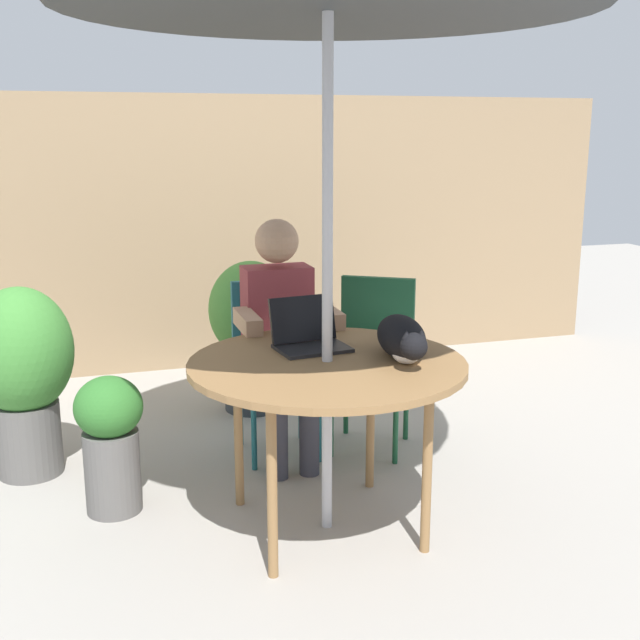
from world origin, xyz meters
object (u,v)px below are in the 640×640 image
Objects in this scene: cat at (403,339)px; potted_plant_near_fence at (23,368)px; patio_table at (327,373)px; chair_empty at (374,348)px; potted_plant_by_chair at (251,325)px; laptop at (307,333)px; potted_plant_corner at (110,438)px; chair_occupied at (274,352)px; person_seated at (281,328)px.

potted_plant_near_fence is at bearing 146.94° from cat.
chair_empty is at bearing 57.71° from patio_table.
laptop is at bearing -91.55° from potted_plant_by_chair.
potted_plant_by_chair reaches higher than patio_table.
laptop is 0.35× the size of potted_plant_near_fence.
patio_table is 1.22× the size of potted_plant_near_fence.
cat is 1.66m from potted_plant_by_chair.
patio_table is 0.34m from cat.
cat reaches higher than potted_plant_by_chair.
potted_plant_corner is at bearing 158.01° from cat.
chair_occupied is 1.00× the size of chair_empty.
potted_plant_near_fence is 0.69m from potted_plant_corner.
person_seated is 0.81m from potted_plant_by_chair.
chair_occupied is 0.95× the size of potted_plant_near_fence.
patio_table is at bearing -122.29° from chair_empty.
cat reaches higher than chair_empty.
chair_empty is 0.88m from potted_plant_by_chair.
chair_occupied is 1.41× the size of cat.
chair_occupied is at bearing 107.73° from cat.
person_seated is at bearing 21.35° from potted_plant_corner.
potted_plant_corner is (-0.87, 0.43, -0.35)m from patio_table.
cat is at bearing -33.06° from potted_plant_near_fence.
cat is (0.31, -0.97, 0.29)m from chair_occupied.
chair_occupied is 0.23m from person_seated.
laptop reaches higher than potted_plant_corner.
laptop is 0.36× the size of potted_plant_by_chair.
potted_plant_near_fence is at bearing 149.15° from laptop.
chair_occupied reaches higher than patio_table.
patio_table is at bearing 170.73° from cat.
person_seated is 0.88m from cat.
laptop is at bearing -13.01° from potted_plant_corner.
person_seated is 0.55m from laptop.
laptop is at bearing 94.36° from patio_table.
person_seated reaches higher than chair_empty.
laptop is (-0.02, -0.54, 0.11)m from person_seated.
laptop reaches higher than patio_table.
potted_plant_by_chair is at bearing 25.30° from potted_plant_near_fence.
cat reaches higher than chair_occupied.
potted_plant_near_fence reaches higher than potted_plant_by_chair.
chair_empty is 1.78m from potted_plant_near_fence.
chair_empty is 0.96m from cat.
person_seated is (0.00, -0.16, 0.17)m from chair_occupied.
chair_empty is 0.73× the size of person_seated.
chair_empty is (0.53, 0.84, -0.16)m from patio_table.
potted_plant_corner is at bearing 166.99° from laptop.
cat is at bearing -103.77° from chair_empty.
person_seated reaches higher than potted_plant_near_fence.
chair_occupied is 2.75× the size of laptop.
potted_plant_by_chair is at bearing 88.45° from laptop.
laptop is 1.36m from potted_plant_by_chair.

